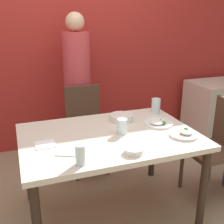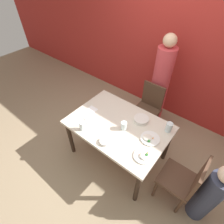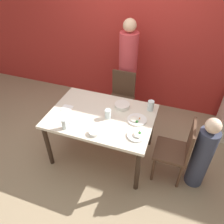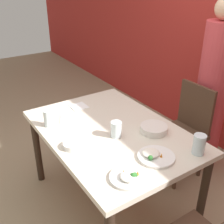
% 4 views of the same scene
% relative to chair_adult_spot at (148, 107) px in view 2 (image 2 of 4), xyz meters
% --- Properties ---
extents(ground_plane, '(10.00, 10.00, 0.00)m').
position_rel_chair_adult_spot_xyz_m(ground_plane, '(-0.02, -0.81, -0.49)').
color(ground_plane, '#998466').
extents(wall_back, '(10.00, 0.06, 2.70)m').
position_rel_chair_adult_spot_xyz_m(wall_back, '(-0.02, 0.71, 0.86)').
color(wall_back, '#A82823').
rests_on(wall_back, ground_plane).
extents(dining_table, '(1.34, 0.94, 0.73)m').
position_rel_chair_adult_spot_xyz_m(dining_table, '(-0.02, -0.81, 0.16)').
color(dining_table, beige).
rests_on(dining_table, ground_plane).
extents(chair_adult_spot, '(0.40, 0.40, 0.90)m').
position_rel_chair_adult_spot_xyz_m(chair_adult_spot, '(0.00, 0.00, 0.00)').
color(chair_adult_spot, '#4C3323').
rests_on(chair_adult_spot, ground_plane).
extents(chair_child_spot, '(0.40, 0.40, 0.90)m').
position_rel_chair_adult_spot_xyz_m(chair_child_spot, '(0.99, -0.86, 0.00)').
color(chair_child_spot, '#4C3323').
rests_on(chair_child_spot, ground_plane).
extents(person_adult, '(0.29, 0.29, 1.63)m').
position_rel_chair_adult_spot_xyz_m(person_adult, '(0.00, 0.32, 0.28)').
color(person_adult, '#C63D42').
rests_on(person_adult, ground_plane).
extents(person_child, '(0.23, 0.23, 1.05)m').
position_rel_chair_adult_spot_xyz_m(person_child, '(1.27, -0.86, 0.00)').
color(person_child, '#33384C').
rests_on(person_child, ground_plane).
extents(bowl_curry, '(0.20, 0.20, 0.05)m').
position_rel_chair_adult_spot_xyz_m(bowl_curry, '(0.18, -0.56, 0.26)').
color(bowl_curry, silver).
rests_on(bowl_curry, dining_table).
extents(plate_rice_adult, '(0.22, 0.22, 0.06)m').
position_rel_chair_adult_spot_xyz_m(plate_rice_adult, '(0.51, -1.03, 0.25)').
color(plate_rice_adult, white).
rests_on(plate_rice_adult, dining_table).
extents(plate_rice_child, '(0.24, 0.24, 0.05)m').
position_rel_chair_adult_spot_xyz_m(plate_rice_child, '(0.43, -0.76, 0.25)').
color(plate_rice_child, white).
rests_on(plate_rice_child, dining_table).
extents(bowl_rice_small, '(0.13, 0.13, 0.04)m').
position_rel_chair_adult_spot_xyz_m(bowl_rice_small, '(0.03, -1.16, 0.26)').
color(bowl_rice_small, white).
rests_on(bowl_rice_small, dining_table).
extents(glass_water_tall, '(0.06, 0.06, 0.13)m').
position_rel_chair_adult_spot_xyz_m(glass_water_tall, '(-0.34, -1.18, 0.30)').
color(glass_water_tall, silver).
rests_on(glass_water_tall, dining_table).
extents(glass_water_short, '(0.08, 0.08, 0.12)m').
position_rel_chair_adult_spot_xyz_m(glass_water_short, '(0.08, -0.83, 0.30)').
color(glass_water_short, silver).
rests_on(glass_water_short, dining_table).
extents(glass_water_center, '(0.08, 0.08, 0.14)m').
position_rel_chair_adult_spot_xyz_m(glass_water_center, '(0.55, -0.49, 0.31)').
color(glass_water_center, silver).
rests_on(glass_water_center, dining_table).
extents(napkin_folded, '(0.14, 0.14, 0.01)m').
position_rel_chair_adult_spot_xyz_m(napkin_folded, '(-0.51, -0.83, 0.24)').
color(napkin_folded, white).
rests_on(napkin_folded, dining_table).
extents(fork_steel, '(0.17, 0.09, 0.01)m').
position_rel_chair_adult_spot_xyz_m(fork_steel, '(-0.39, -1.05, 0.24)').
color(fork_steel, silver).
rests_on(fork_steel, dining_table).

